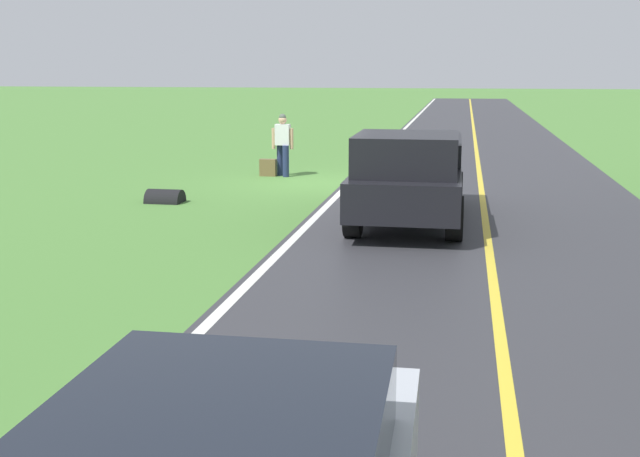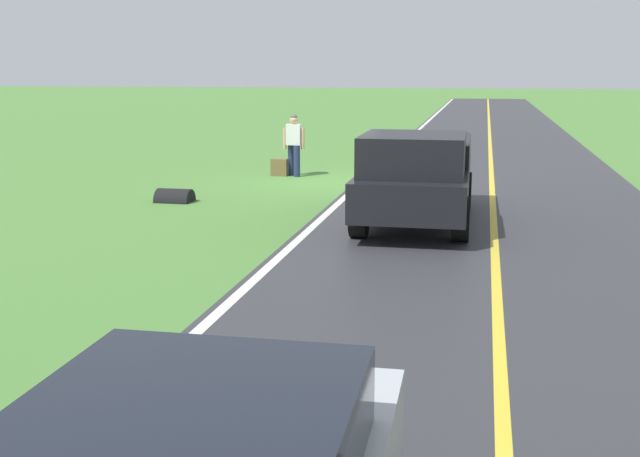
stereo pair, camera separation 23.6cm
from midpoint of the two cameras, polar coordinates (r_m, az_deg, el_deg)
ground_plane at (r=20.68m, az=-0.48°, el=3.36°), size 200.00×200.00×0.00m
road_surface at (r=20.32m, az=11.39°, el=2.98°), size 7.18×120.00×0.00m
lane_edge_line at (r=20.54m, az=1.83°, el=3.31°), size 0.16×117.60×0.00m
lane_centre_line at (r=20.32m, az=11.39°, el=2.99°), size 0.14×117.60×0.00m
hitchhiker_walking at (r=21.95m, az=-3.04°, el=6.40°), size 0.62×0.51×1.75m
suitcase_carried at (r=22.06m, az=-4.13°, el=4.47°), size 0.46×0.20×0.48m
pickup_truck_passing at (r=15.21m, az=6.09°, el=3.95°), size 2.14×5.42×1.82m
drainage_culvert at (r=18.06m, az=-11.65°, el=1.89°), size 0.80×0.60×0.60m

